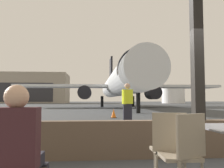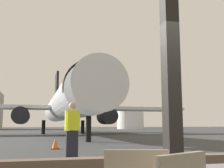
# 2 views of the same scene
# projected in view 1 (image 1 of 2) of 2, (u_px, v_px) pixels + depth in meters

# --- Properties ---
(ground_plane) EXTENTS (220.00, 220.00, 0.00)m
(ground_plane) POSITION_uv_depth(u_px,v_px,m) (105.00, 106.00, 44.35)
(ground_plane) COLOR #383A3D
(window_frame) EXTENTS (8.42, 0.24, 3.78)m
(window_frame) POSITION_uv_depth(u_px,v_px,m) (198.00, 90.00, 4.64)
(window_frame) COLOR brown
(window_frame) RESTS_ON ground
(cafe_chair_window_right) EXTENTS (0.47, 0.47, 0.95)m
(cafe_chair_window_right) POSITION_uv_depth(u_px,v_px,m) (169.00, 144.00, 2.88)
(cafe_chair_window_right) COLOR gray
(cafe_chair_window_right) RESTS_ON ground
(cafe_chair_aisle_right) EXTENTS (0.51, 0.51, 0.96)m
(cafe_chair_aisle_right) POSITION_uv_depth(u_px,v_px,m) (184.00, 149.00, 2.54)
(cafe_chair_aisle_right) COLOR gray
(cafe_chair_aisle_right) RESTS_ON ground
(seated_passenger) EXTENTS (0.44, 0.45, 1.24)m
(seated_passenger) POSITION_uv_depth(u_px,v_px,m) (20.00, 147.00, 2.17)
(seated_passenger) COLOR black
(seated_passenger) RESTS_ON ground
(airplane) EXTENTS (29.97, 36.74, 10.17)m
(airplane) POSITION_uv_depth(u_px,v_px,m) (119.00, 84.00, 34.24)
(airplane) COLOR silver
(airplane) RESTS_ON ground
(ground_crew_worker) EXTENTS (0.40, 0.49, 1.74)m
(ground_crew_worker) POSITION_uv_depth(u_px,v_px,m) (127.00, 105.00, 9.02)
(ground_crew_worker) COLOR black
(ground_crew_worker) RESTS_ON ground
(traffic_cone) EXTENTS (0.36, 0.36, 0.55)m
(traffic_cone) POSITION_uv_depth(u_px,v_px,m) (114.00, 114.00, 14.41)
(traffic_cone) COLOR orange
(traffic_cone) RESTS_ON ground
(distant_hangar) EXTENTS (24.94, 15.01, 10.00)m
(distant_hangar) POSITION_uv_depth(u_px,v_px,m) (31.00, 89.00, 81.42)
(distant_hangar) COLOR #9E9384
(distant_hangar) RESTS_ON ground
(fuel_storage_tank) EXTENTS (7.32, 7.32, 5.40)m
(fuel_storage_tank) POSITION_uv_depth(u_px,v_px,m) (173.00, 95.00, 76.33)
(fuel_storage_tank) COLOR white
(fuel_storage_tank) RESTS_ON ground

